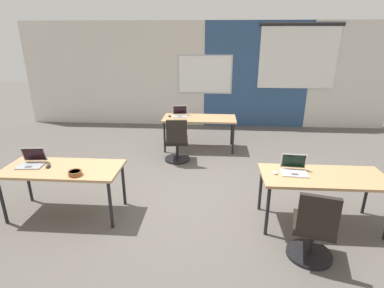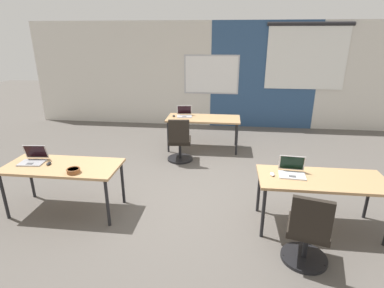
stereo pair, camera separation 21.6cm
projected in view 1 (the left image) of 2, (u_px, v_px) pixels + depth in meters
The scene contains 14 objects.
ground_plane at pixel (192, 196), 4.81m from camera, with size 24.00×24.00×0.00m.
back_wall_assembly at pixel (205, 75), 8.27m from camera, with size 10.00×0.27×2.80m.
desk_near_left at pixel (63, 172), 4.14m from camera, with size 1.60×0.70×0.72m.
desk_near_right at pixel (323, 180), 3.91m from camera, with size 1.60×0.70×0.72m.
desk_far_center at pixel (199, 120), 6.65m from camera, with size 1.60×0.70×0.72m.
laptop_far_left at pixel (180, 114), 6.73m from camera, with size 0.37×0.35×0.23m.
mouse_far_left at pixel (170, 116), 6.69m from camera, with size 0.08×0.11×0.03m.
chair_far_left at pixel (177, 144), 6.04m from camera, with size 0.52×0.56×0.92m.
laptop_near_left_end at pixel (32, 162), 4.19m from camera, with size 0.36×0.33×0.23m.
mouse_near_left_end at pixel (48, 166), 4.12m from camera, with size 0.07×0.11×0.03m.
laptop_near_right_inner at pixel (294, 169), 3.97m from camera, with size 0.35×0.31×0.23m.
mouse_near_right_inner at pixel (275, 172), 3.94m from camera, with size 0.06×0.10×0.03m.
chair_near_right_inner at pixel (313, 232), 3.34m from camera, with size 0.54×0.59×0.92m.
snack_bowl at pixel (75, 173), 3.89m from camera, with size 0.18×0.18×0.06m.
Camera 1 is at (0.29, -4.23, 2.43)m, focal length 28.15 mm.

